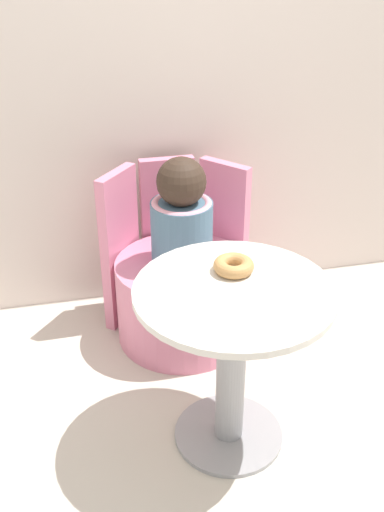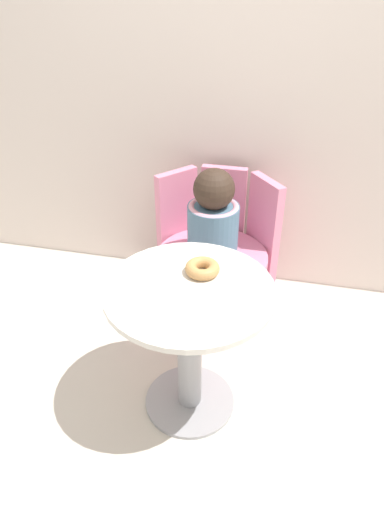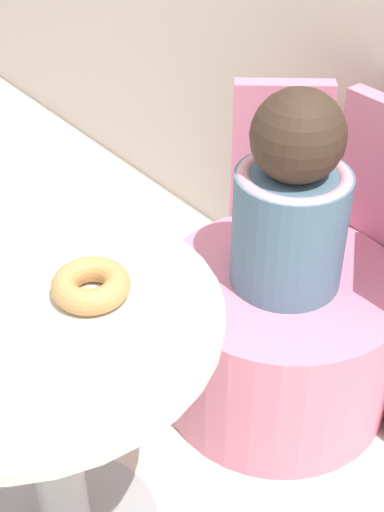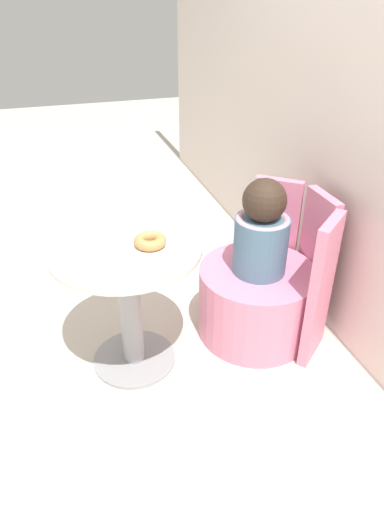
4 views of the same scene
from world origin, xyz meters
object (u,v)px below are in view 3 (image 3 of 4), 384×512
(donut, at_px, (91,285))
(child_figure, at_px, (292,201))
(round_table, at_px, (47,394))
(tub_chair, at_px, (278,337))

(donut, bearing_deg, child_figure, 96.13)
(round_table, relative_size, tub_chair, 1.12)
(child_figure, distance_m, donut, 0.58)
(child_figure, xyz_separation_m, donut, (0.06, -0.57, 0.08))
(tub_chair, bearing_deg, round_table, -87.28)
(donut, bearing_deg, round_table, -105.85)
(child_figure, bearing_deg, round_table, -87.28)
(round_table, height_order, donut, donut)
(round_table, bearing_deg, child_figure, 92.72)
(tub_chair, height_order, donut, donut)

